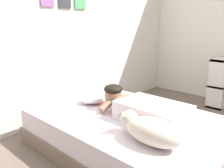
% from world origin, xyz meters
% --- Properties ---
extents(ground_plane, '(12.85, 12.85, 0.00)m').
position_xyz_m(ground_plane, '(0.00, 0.00, 0.00)').
color(ground_plane, '#66564C').
extents(back_wall, '(4.43, 0.12, 2.50)m').
position_xyz_m(back_wall, '(-0.00, 1.38, 1.25)').
color(back_wall, silver).
rests_on(back_wall, ground).
extents(side_wall_right, '(0.10, 5.66, 2.50)m').
position_xyz_m(side_wall_right, '(2.26, 0.16, 1.25)').
color(side_wall_right, silver).
rests_on(side_wall_right, ground).
extents(bed, '(1.34, 1.90, 0.38)m').
position_xyz_m(bed, '(-0.14, 0.18, 0.19)').
color(bed, '#726051').
rests_on(bed, ground).
extents(pillow, '(0.52, 0.32, 0.11)m').
position_xyz_m(pillow, '(-0.02, 0.70, 0.43)').
color(pillow, silver).
rests_on(pillow, bed).
extents(person_lying, '(0.43, 0.92, 0.27)m').
position_xyz_m(person_lying, '(-0.10, 0.03, 0.49)').
color(person_lying, silver).
rests_on(person_lying, bed).
extents(dog, '(0.26, 0.57, 0.21)m').
position_xyz_m(dog, '(-0.45, -0.32, 0.48)').
color(dog, beige).
rests_on(dog, bed).
extents(coffee_cup, '(0.12, 0.09, 0.07)m').
position_xyz_m(coffee_cup, '(-0.08, 0.60, 0.42)').
color(coffee_cup, '#D84C47').
rests_on(coffee_cup, bed).
extents(cell_phone, '(0.07, 0.14, 0.01)m').
position_xyz_m(cell_phone, '(0.10, -0.27, 0.38)').
color(cell_phone, black).
rests_on(cell_phone, bed).
extents(bookshelf, '(0.45, 0.24, 0.75)m').
position_xyz_m(bookshelf, '(1.90, -0.02, 0.39)').
color(bookshelf, silver).
rests_on(bookshelf, ground).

